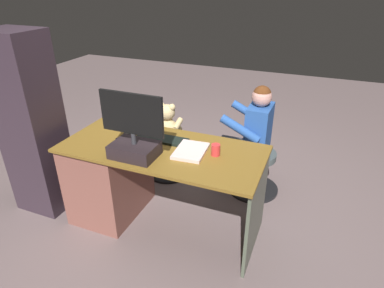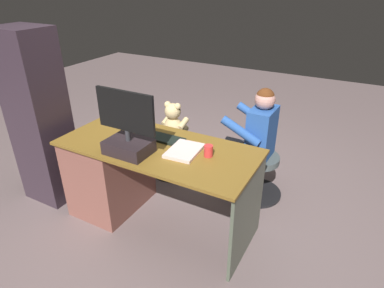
% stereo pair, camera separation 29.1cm
% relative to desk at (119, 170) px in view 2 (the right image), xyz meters
% --- Properties ---
extents(ground_plane, '(10.00, 10.00, 0.00)m').
position_rel_desk_xyz_m(ground_plane, '(-0.43, -0.41, -0.40)').
color(ground_plane, '#6E5C5C').
extents(desk, '(1.58, 0.71, 0.75)m').
position_rel_desk_xyz_m(desk, '(0.00, 0.00, 0.00)').
color(desk, brown).
rests_on(desk, ground_plane).
extents(monitor, '(0.48, 0.24, 0.48)m').
position_rel_desk_xyz_m(monitor, '(-0.30, 0.19, 0.49)').
color(monitor, black).
rests_on(monitor, desk).
extents(keyboard, '(0.42, 0.14, 0.02)m').
position_rel_desk_xyz_m(keyboard, '(-0.37, -0.12, 0.36)').
color(keyboard, black).
rests_on(keyboard, desk).
extents(computer_mouse, '(0.06, 0.10, 0.04)m').
position_rel_desk_xyz_m(computer_mouse, '(-0.06, -0.11, 0.37)').
color(computer_mouse, '#2E2A28').
rests_on(computer_mouse, desk).
extents(cup, '(0.07, 0.07, 0.09)m').
position_rel_desk_xyz_m(cup, '(-0.85, -0.04, 0.39)').
color(cup, red).
rests_on(cup, desk).
extents(tv_remote, '(0.11, 0.15, 0.02)m').
position_rel_desk_xyz_m(tv_remote, '(-0.08, -0.03, 0.36)').
color(tv_remote, black).
rests_on(tv_remote, desk).
extents(notebook_binder, '(0.24, 0.32, 0.02)m').
position_rel_desk_xyz_m(notebook_binder, '(-0.66, -0.01, 0.36)').
color(notebook_binder, beige).
rests_on(notebook_binder, desk).
extents(office_chair_teddy, '(0.50, 0.50, 0.43)m').
position_rel_desk_xyz_m(office_chair_teddy, '(-0.09, -0.77, -0.16)').
color(office_chair_teddy, black).
rests_on(office_chair_teddy, ground_plane).
extents(teddy_bear, '(0.26, 0.26, 0.37)m').
position_rel_desk_xyz_m(teddy_bear, '(-0.09, -0.79, 0.20)').
color(teddy_bear, '#D2B67C').
rests_on(teddy_bear, office_chair_teddy).
extents(visitor_chair, '(0.50, 0.50, 0.43)m').
position_rel_desk_xyz_m(visitor_chair, '(-1.02, -0.79, -0.16)').
color(visitor_chair, black).
rests_on(visitor_chair, ground_plane).
extents(person, '(0.52, 0.48, 1.08)m').
position_rel_desk_xyz_m(person, '(-0.93, -0.79, 0.23)').
color(person, '#27519B').
rests_on(person, ground_plane).
extents(equipment_rack, '(0.44, 0.36, 1.58)m').
position_rel_desk_xyz_m(equipment_rack, '(0.72, 0.15, 0.39)').
color(equipment_rack, '#332630').
rests_on(equipment_rack, ground_plane).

